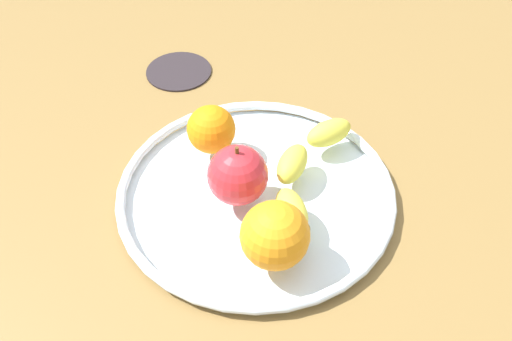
{
  "coord_description": "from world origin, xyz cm",
  "views": [
    {
      "loc": [
        47.21,
        9.52,
        54.08
      ],
      "look_at": [
        0.0,
        0.0,
        4.8
      ],
      "focal_mm": 41.25,
      "sensor_mm": 36.0,
      "label": 1
    }
  ],
  "objects_px": {
    "fruit_bowl": "(256,193)",
    "orange_back_left": "(211,129)",
    "apple": "(238,175)",
    "orange_center": "(275,235)",
    "ambient_coaster": "(179,70)",
    "banana": "(305,170)"
  },
  "relations": [
    {
      "from": "fruit_bowl",
      "to": "ambient_coaster",
      "type": "height_order",
      "value": "fruit_bowl"
    },
    {
      "from": "apple",
      "to": "orange_back_left",
      "type": "xyz_separation_m",
      "value": [
        -0.08,
        -0.05,
        -0.0
      ]
    },
    {
      "from": "fruit_bowl",
      "to": "orange_back_left",
      "type": "relative_size",
      "value": 5.48
    },
    {
      "from": "orange_back_left",
      "to": "ambient_coaster",
      "type": "bearing_deg",
      "value": -150.16
    },
    {
      "from": "orange_center",
      "to": "ambient_coaster",
      "type": "height_order",
      "value": "orange_center"
    },
    {
      "from": "banana",
      "to": "ambient_coaster",
      "type": "height_order",
      "value": "banana"
    },
    {
      "from": "fruit_bowl",
      "to": "orange_center",
      "type": "xyz_separation_m",
      "value": [
        0.1,
        0.04,
        0.05
      ]
    },
    {
      "from": "ambient_coaster",
      "to": "apple",
      "type": "bearing_deg",
      "value": 31.16
    },
    {
      "from": "banana",
      "to": "ambient_coaster",
      "type": "distance_m",
      "value": 0.3
    },
    {
      "from": "banana",
      "to": "ambient_coaster",
      "type": "xyz_separation_m",
      "value": [
        -0.21,
        -0.22,
        -0.03
      ]
    },
    {
      "from": "ambient_coaster",
      "to": "orange_center",
      "type": "bearing_deg",
      "value": 32.4
    },
    {
      "from": "apple",
      "to": "orange_center",
      "type": "distance_m",
      "value": 0.1
    },
    {
      "from": "banana",
      "to": "ambient_coaster",
      "type": "bearing_deg",
      "value": -121.9
    },
    {
      "from": "fruit_bowl",
      "to": "orange_back_left",
      "type": "height_order",
      "value": "orange_back_left"
    },
    {
      "from": "orange_back_left",
      "to": "ambient_coaster",
      "type": "height_order",
      "value": "orange_back_left"
    },
    {
      "from": "banana",
      "to": "orange_back_left",
      "type": "relative_size",
      "value": 3.45
    },
    {
      "from": "fruit_bowl",
      "to": "apple",
      "type": "relative_size",
      "value": 4.27
    },
    {
      "from": "orange_center",
      "to": "orange_back_left",
      "type": "height_order",
      "value": "orange_center"
    },
    {
      "from": "orange_center",
      "to": "ambient_coaster",
      "type": "bearing_deg",
      "value": -147.6
    },
    {
      "from": "orange_back_left",
      "to": "apple",
      "type": "bearing_deg",
      "value": 34.0
    },
    {
      "from": "apple",
      "to": "orange_center",
      "type": "relative_size",
      "value": 1.06
    },
    {
      "from": "apple",
      "to": "orange_back_left",
      "type": "relative_size",
      "value": 1.28
    }
  ]
}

